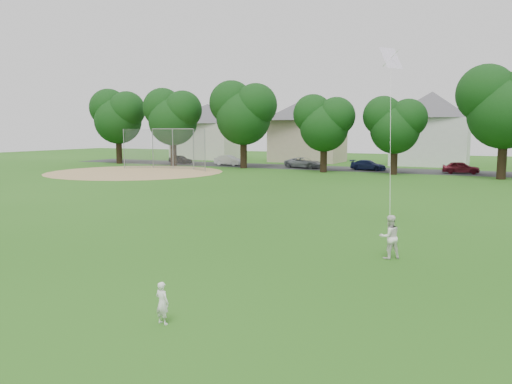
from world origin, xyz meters
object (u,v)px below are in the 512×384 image
at_px(older_boy, 390,237).
at_px(toddler, 162,303).
at_px(baseball_backstop, 170,149).
at_px(kite, 390,135).

bearing_deg(older_boy, toddler, 27.98).
distance_m(toddler, baseball_backstop, 45.42).
relative_size(toddler, kite, 0.13).
distance_m(kite, baseball_backstop, 39.64).
relative_size(older_boy, baseball_backstop, 0.15).
xyz_separation_m(older_boy, kite, (-0.51, 2.18, 3.42)).
xyz_separation_m(toddler, kite, (2.89, 10.28, 3.68)).
height_order(toddler, baseball_backstop, baseball_backstop).
height_order(toddler, older_boy, older_boy).
relative_size(kite, baseball_backstop, 0.75).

